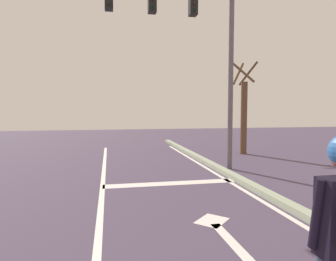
% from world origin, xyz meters
% --- Properties ---
extents(lane_line_center, '(0.12, 20.00, 0.01)m').
position_xyz_m(lane_line_center, '(-0.27, 6.00, 0.00)').
color(lane_line_center, silver).
rests_on(lane_line_center, ground).
extents(lane_line_curbside, '(0.12, 20.00, 0.01)m').
position_xyz_m(lane_line_curbside, '(3.06, 6.00, 0.00)').
color(lane_line_curbside, silver).
rests_on(lane_line_curbside, ground).
extents(stop_bar, '(3.47, 0.40, 0.01)m').
position_xyz_m(stop_bar, '(1.47, 8.28, 0.00)').
color(stop_bar, silver).
rests_on(stop_bar, ground).
extents(lane_arrow_stem, '(0.16, 1.40, 0.01)m').
position_xyz_m(lane_arrow_stem, '(1.65, 4.75, 0.00)').
color(lane_arrow_stem, silver).
rests_on(lane_arrow_stem, ground).
extents(lane_arrow_head, '(0.71, 0.71, 0.01)m').
position_xyz_m(lane_arrow_head, '(1.65, 5.60, 0.00)').
color(lane_arrow_head, silver).
rests_on(lane_arrow_head, ground).
extents(curb_strip, '(0.24, 24.00, 0.14)m').
position_xyz_m(curb_strip, '(3.31, 6.00, 0.07)').
color(curb_strip, '#98A48A').
rests_on(curb_strip, ground).
extents(traffic_signal_mast, '(5.14, 0.34, 5.77)m').
position_xyz_m(traffic_signal_mast, '(2.29, 9.78, 4.26)').
color(traffic_signal_mast, '#625B64').
rests_on(traffic_signal_mast, ground).
extents(roadside_tree, '(1.14, 1.14, 4.01)m').
position_xyz_m(roadside_tree, '(5.67, 12.76, 1.81)').
color(roadside_tree, brown).
rests_on(roadside_tree, ground).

